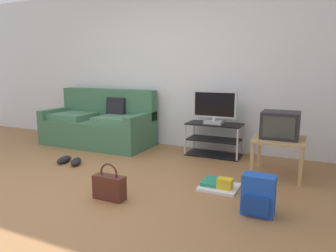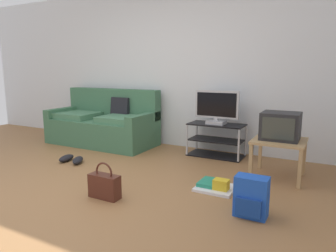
# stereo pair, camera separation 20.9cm
# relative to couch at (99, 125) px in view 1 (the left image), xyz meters

# --- Properties ---
(ground_plane) EXTENTS (9.00, 9.80, 0.02)m
(ground_plane) POSITION_rel_couch_xyz_m (1.11, -1.93, -0.36)
(ground_plane) COLOR olive
(wall_back) EXTENTS (9.00, 0.10, 2.70)m
(wall_back) POSITION_rel_couch_xyz_m (1.11, 0.52, 1.00)
(wall_back) COLOR silver
(wall_back) RESTS_ON ground_plane
(couch) EXTENTS (1.92, 0.88, 0.96)m
(couch) POSITION_rel_couch_xyz_m (0.00, 0.00, 0.00)
(couch) COLOR #3D6B4C
(couch) RESTS_ON ground_plane
(tv_stand) EXTENTS (0.83, 0.41, 0.50)m
(tv_stand) POSITION_rel_couch_xyz_m (2.05, 0.15, -0.10)
(tv_stand) COLOR black
(tv_stand) RESTS_ON ground_plane
(flat_tv) EXTENTS (0.67, 0.22, 0.50)m
(flat_tv) POSITION_rel_couch_xyz_m (2.05, 0.13, 0.40)
(flat_tv) COLOR #B2B2B7
(flat_tv) RESTS_ON tv_stand
(side_table) EXTENTS (0.60, 0.60, 0.48)m
(side_table) POSITION_rel_couch_xyz_m (3.04, -0.42, 0.06)
(side_table) COLOR tan
(side_table) RESTS_ON ground_plane
(crt_tv) EXTENTS (0.44, 0.39, 0.33)m
(crt_tv) POSITION_rel_couch_xyz_m (3.04, -0.41, 0.29)
(crt_tv) COLOR #232326
(crt_tv) RESTS_ON side_table
(backpack) EXTENTS (0.29, 0.24, 0.37)m
(backpack) POSITION_rel_couch_xyz_m (3.00, -1.60, -0.17)
(backpack) COLOR blue
(backpack) RESTS_ON ground_plane
(handbag) EXTENTS (0.33, 0.13, 0.38)m
(handbag) POSITION_rel_couch_xyz_m (1.57, -1.90, -0.21)
(handbag) COLOR #4C2319
(handbag) RESTS_ON ground_plane
(sneakers_pair) EXTENTS (0.43, 0.31, 0.09)m
(sneakers_pair) POSITION_rel_couch_xyz_m (0.35, -1.14, -0.30)
(sneakers_pair) COLOR black
(sneakers_pair) RESTS_ON ground_plane
(floor_tray) EXTENTS (0.42, 0.37, 0.14)m
(floor_tray) POSITION_rel_couch_xyz_m (2.50, -1.14, -0.31)
(floor_tray) COLOR silver
(floor_tray) RESTS_ON ground_plane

